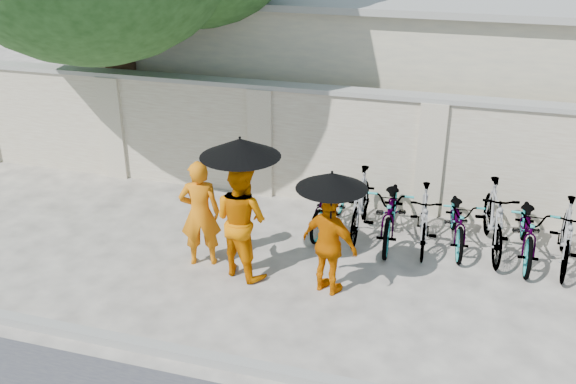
# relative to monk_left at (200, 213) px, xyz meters

# --- Properties ---
(ground) EXTENTS (80.00, 80.00, 0.00)m
(ground) POSITION_rel_monk_left_xyz_m (1.04, -0.44, -0.81)
(ground) COLOR beige
(kerb) EXTENTS (40.00, 0.16, 0.12)m
(kerb) POSITION_rel_monk_left_xyz_m (1.04, -2.14, -0.75)
(kerb) COLOR gray
(kerb) RESTS_ON ground
(compound_wall) EXTENTS (20.00, 0.30, 2.00)m
(compound_wall) POSITION_rel_monk_left_xyz_m (2.04, 2.76, 0.19)
(compound_wall) COLOR beige
(compound_wall) RESTS_ON ground
(building_behind) EXTENTS (14.00, 6.00, 3.20)m
(building_behind) POSITION_rel_monk_left_xyz_m (3.04, 6.56, 0.79)
(building_behind) COLOR beige
(building_behind) RESTS_ON ground
(monk_left) EXTENTS (0.69, 0.57, 1.63)m
(monk_left) POSITION_rel_monk_left_xyz_m (0.00, 0.00, 0.00)
(monk_left) COLOR orange
(monk_left) RESTS_ON ground
(monk_center) EXTENTS (1.02, 0.92, 1.72)m
(monk_center) POSITION_rel_monk_left_xyz_m (0.68, -0.10, 0.04)
(monk_center) COLOR #D36A00
(monk_center) RESTS_ON ground
(parasol_center) EXTENTS (1.10, 1.10, 1.13)m
(parasol_center) POSITION_rel_monk_left_xyz_m (0.73, -0.18, 1.16)
(parasol_center) COLOR black
(parasol_center) RESTS_ON ground
(monk_right) EXTENTS (0.93, 0.65, 1.46)m
(monk_right) POSITION_rel_monk_left_xyz_m (1.99, -0.23, -0.08)
(monk_right) COLOR #CB6200
(monk_right) RESTS_ON ground
(parasol_right) EXTENTS (0.94, 0.94, 0.98)m
(parasol_right) POSITION_rel_monk_left_xyz_m (2.01, -0.31, 0.89)
(parasol_right) COLOR black
(parasol_right) RESTS_ON ground
(bike_0) EXTENTS (0.75, 1.71, 0.87)m
(bike_0) POSITION_rel_monk_left_xyz_m (1.56, 1.64, -0.38)
(bike_0) COLOR #A5A5A5
(bike_0) RESTS_ON ground
(bike_1) EXTENTS (0.55, 1.77, 1.06)m
(bike_1) POSITION_rel_monk_left_xyz_m (2.07, 1.61, -0.29)
(bike_1) COLOR #A5A5A5
(bike_1) RESTS_ON ground
(bike_2) EXTENTS (0.79, 1.98, 1.02)m
(bike_2) POSITION_rel_monk_left_xyz_m (2.59, 1.56, -0.30)
(bike_2) COLOR #A5A5A5
(bike_2) RESTS_ON ground
(bike_3) EXTENTS (0.60, 1.63, 0.96)m
(bike_3) POSITION_rel_monk_left_xyz_m (3.10, 1.47, -0.33)
(bike_3) COLOR #A5A5A5
(bike_3) RESTS_ON ground
(bike_4) EXTENTS (0.82, 1.77, 0.89)m
(bike_4) POSITION_rel_monk_left_xyz_m (3.61, 1.65, -0.37)
(bike_4) COLOR #A5A5A5
(bike_4) RESTS_ON ground
(bike_5) EXTENTS (0.74, 1.87, 1.09)m
(bike_5) POSITION_rel_monk_left_xyz_m (4.13, 1.63, -0.27)
(bike_5) COLOR #A5A5A5
(bike_5) RESTS_ON ground
(bike_6) EXTENTS (0.66, 1.87, 0.98)m
(bike_6) POSITION_rel_monk_left_xyz_m (4.64, 1.56, -0.33)
(bike_6) COLOR #A5A5A5
(bike_6) RESTS_ON ground
(bike_7) EXTENTS (0.60, 1.69, 1.00)m
(bike_7) POSITION_rel_monk_left_xyz_m (5.15, 1.45, -0.32)
(bike_7) COLOR #A5A5A5
(bike_7) RESTS_ON ground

